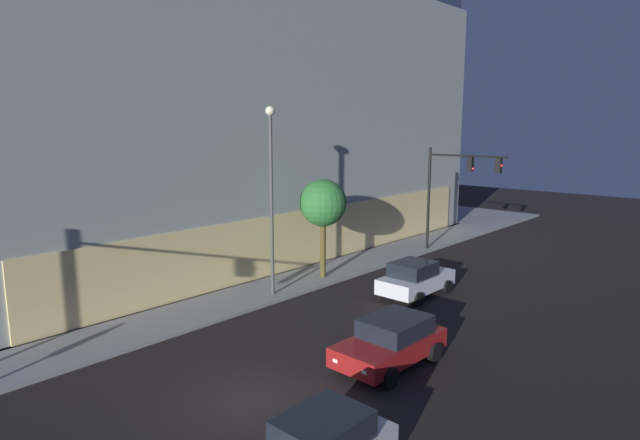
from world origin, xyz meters
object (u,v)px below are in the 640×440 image
Objects in this scene: sidewalk_tree at (323,204)px; car_white at (415,278)px; traffic_light_far_corner at (456,179)px; street_lamp_sidewalk at (271,181)px; car_red at (391,341)px; modern_building at (160,103)px.

sidewalk_tree reaches higher than car_white.
traffic_light_far_corner is 10.09m from car_white.
street_lamp_sidewalk is (-13.67, 2.25, 0.78)m from traffic_light_far_corner.
car_white reaches higher than car_red.
car_white is at bearing -162.88° from traffic_light_far_corner.
modern_building is at bearing 88.51° from car_white.
car_red is (-7.75, -26.54, -9.05)m from modern_building.
street_lamp_sidewalk is (-5.43, -18.05, -4.24)m from modern_building.
street_lamp_sidewalk is 4.17m from sidewalk_tree.
modern_building is at bearing 112.10° from traffic_light_far_corner.
traffic_light_far_corner is at bearing -14.15° from sidewalk_tree.
street_lamp_sidewalk is 1.69× the size of sidewalk_tree.
car_red is at bearing -153.79° from car_white.
car_red is at bearing -105.28° from street_lamp_sidewalk.
modern_building reaches higher than sidewalk_tree.
car_white is (4.82, -4.98, -4.81)m from street_lamp_sidewalk.
sidewalk_tree is (-1.55, -17.83, -5.76)m from modern_building.
sidewalk_tree is at bearing 54.56° from car_red.
car_white is at bearing -45.90° from street_lamp_sidewalk.
car_red is 7.96m from car_white.
car_white is (7.14, 3.52, 0.01)m from car_red.
sidewalk_tree is at bearing -94.96° from modern_building.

